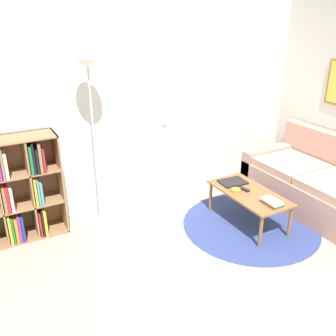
# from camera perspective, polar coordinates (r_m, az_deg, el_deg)

# --- Properties ---
(ground_plane) EXTENTS (14.00, 14.00, 0.00)m
(ground_plane) POSITION_cam_1_polar(r_m,az_deg,el_deg) (3.48, 13.49, -19.66)
(ground_plane) COLOR gray
(wall_back) EXTENTS (7.55, 0.11, 2.60)m
(wall_back) POSITION_cam_1_polar(r_m,az_deg,el_deg) (4.60, -4.18, 9.96)
(wall_back) COLOR silver
(wall_back) RESTS_ON ground_plane
(rug) EXTENTS (1.57, 1.57, 0.01)m
(rug) POSITION_cam_1_polar(r_m,az_deg,el_deg) (4.52, 12.42, -8.45)
(rug) COLOR navy
(rug) RESTS_ON ground_plane
(bookshelf) EXTENTS (0.97, 0.34, 1.14)m
(bookshelf) POSITION_cam_1_polar(r_m,az_deg,el_deg) (4.26, -23.00, -3.43)
(bookshelf) COLOR #936B47
(bookshelf) RESTS_ON ground_plane
(floor_lamp) EXTENTS (0.29, 0.29, 1.89)m
(floor_lamp) POSITION_cam_1_polar(r_m,az_deg,el_deg) (3.99, -11.82, 11.37)
(floor_lamp) COLOR #B7B7BC
(floor_lamp) RESTS_ON ground_plane
(couch) EXTENTS (0.93, 1.79, 0.87)m
(couch) POSITION_cam_1_polar(r_m,az_deg,el_deg) (5.10, 22.07, -2.39)
(couch) COLOR tan
(couch) RESTS_ON ground_plane
(coffee_table) EXTENTS (0.50, 0.99, 0.40)m
(coffee_table) POSITION_cam_1_polar(r_m,az_deg,el_deg) (4.40, 12.24, -4.09)
(coffee_table) COLOR brown
(coffee_table) RESTS_ON ground_plane
(laptop) EXTENTS (0.33, 0.26, 0.02)m
(laptop) POSITION_cam_1_polar(r_m,az_deg,el_deg) (4.57, 9.83, -2.11)
(laptop) COLOR black
(laptop) RESTS_ON coffee_table
(bowl) EXTENTS (0.11, 0.11, 0.04)m
(bowl) POSITION_cam_1_polar(r_m,az_deg,el_deg) (4.35, 10.30, -3.40)
(bowl) COLOR orange
(bowl) RESTS_ON coffee_table
(book_stack_on_table) EXTENTS (0.14, 0.22, 0.06)m
(book_stack_on_table) POSITION_cam_1_polar(r_m,az_deg,el_deg) (4.16, 15.56, -5.05)
(book_stack_on_table) COLOR olive
(book_stack_on_table) RESTS_ON coffee_table
(remote) EXTENTS (0.07, 0.16, 0.02)m
(remote) POSITION_cam_1_polar(r_m,az_deg,el_deg) (4.42, 11.42, -3.16)
(remote) COLOR black
(remote) RESTS_ON coffee_table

